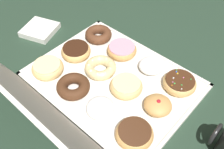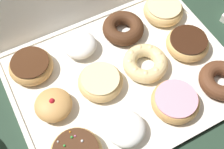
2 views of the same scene
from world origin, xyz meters
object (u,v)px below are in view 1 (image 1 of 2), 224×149
(chocolate_cake_ring_donut_10, at_px, (73,86))
(pink_frosted_donut_2, at_px, (122,50))
(powdered_filled_donut_9, at_px, (100,108))
(glazed_ring_donut_5, at_px, (126,86))
(sprinkle_donut_0, at_px, (179,83))
(chocolate_frosted_donut_7, at_px, (76,51))
(jelly_filled_donut_4, at_px, (157,106))
(cruller_donut_6, at_px, (100,68))
(glazed_ring_donut_11, at_px, (48,68))
(powdered_filled_donut_1, at_px, (151,66))
(napkin_stack, at_px, (40,30))
(donut_box, at_px, (113,80))
(chocolate_cake_ring_donut_3, at_px, (98,34))
(chocolate_frosted_donut_8, at_px, (134,134))

(chocolate_cake_ring_donut_10, bearing_deg, pink_frosted_donut_2, -90.04)
(powdered_filled_donut_9, bearing_deg, glazed_ring_donut_5, -90.87)
(sprinkle_donut_0, height_order, chocolate_frosted_donut_7, sprinkle_donut_0)
(glazed_ring_donut_5, height_order, chocolate_frosted_donut_7, chocolate_frosted_donut_7)
(glazed_ring_donut_5, relative_size, chocolate_cake_ring_donut_10, 0.98)
(pink_frosted_donut_2, bearing_deg, chocolate_cake_ring_donut_10, 89.96)
(jelly_filled_donut_4, height_order, powdered_filled_donut_9, jelly_filled_donut_4)
(cruller_donut_6, height_order, glazed_ring_donut_11, glazed_ring_donut_11)
(powdered_filled_donut_1, distance_m, cruller_donut_6, 0.19)
(jelly_filled_donut_4, distance_m, cruller_donut_6, 0.26)
(napkin_stack, bearing_deg, cruller_donut_6, 179.64)
(glazed_ring_donut_5, bearing_deg, cruller_donut_6, -1.59)
(chocolate_cake_ring_donut_10, bearing_deg, donut_box, -117.96)
(chocolate_cake_ring_donut_3, bearing_deg, jelly_filled_donut_4, 160.97)
(sprinkle_donut_0, distance_m, powdered_filled_donut_1, 0.12)
(donut_box, relative_size, pink_frosted_donut_2, 4.83)
(glazed_ring_donut_5, bearing_deg, powdered_filled_donut_9, 89.13)
(donut_box, xyz_separation_m, powdered_filled_donut_1, (-0.07, -0.13, 0.02))
(chocolate_frosted_donut_7, relative_size, glazed_ring_donut_11, 0.99)
(sprinkle_donut_0, bearing_deg, pink_frosted_donut_2, 0.51)
(powdered_filled_donut_1, relative_size, chocolate_frosted_donut_7, 0.79)
(sprinkle_donut_0, relative_size, pink_frosted_donut_2, 0.99)
(jelly_filled_donut_4, bearing_deg, chocolate_cake_ring_donut_3, -19.03)
(glazed_ring_donut_5, relative_size, chocolate_frosted_donut_8, 0.99)
(sprinkle_donut_0, distance_m, glazed_ring_donut_5, 0.19)
(chocolate_frosted_donut_7, bearing_deg, powdered_filled_donut_1, -154.02)
(glazed_ring_donut_5, relative_size, powdered_filled_donut_9, 1.25)
(chocolate_frosted_donut_7, distance_m, chocolate_frosted_donut_8, 0.42)
(sprinkle_donut_0, height_order, jelly_filled_donut_4, jelly_filled_donut_4)
(jelly_filled_donut_4, bearing_deg, chocolate_frosted_donut_7, -0.72)
(donut_box, xyz_separation_m, sprinkle_donut_0, (-0.19, -0.13, 0.02))
(jelly_filled_donut_4, relative_size, glazed_ring_donut_11, 0.78)
(donut_box, height_order, jelly_filled_donut_4, jelly_filled_donut_4)
(pink_frosted_donut_2, bearing_deg, chocolate_cake_ring_donut_3, -2.52)
(powdered_filled_donut_1, xyz_separation_m, chocolate_frosted_donut_8, (-0.13, 0.26, 0.00))
(powdered_filled_donut_1, height_order, pink_frosted_donut_2, powdered_filled_donut_1)
(powdered_filled_donut_1, relative_size, powdered_filled_donut_9, 1.01)
(sprinkle_donut_0, relative_size, chocolate_cake_ring_donut_3, 1.04)
(glazed_ring_donut_5, xyz_separation_m, chocolate_cake_ring_donut_10, (0.13, 0.12, -0.00))
(cruller_donut_6, relative_size, chocolate_frosted_donut_7, 1.01)
(cruller_donut_6, bearing_deg, pink_frosted_donut_2, -87.30)
(cruller_donut_6, distance_m, chocolate_frosted_donut_7, 0.13)
(powdered_filled_donut_9, bearing_deg, chocolate_cake_ring_donut_3, -44.89)
(chocolate_frosted_donut_7, bearing_deg, pink_frosted_donut_2, -135.22)
(chocolate_frosted_donut_8, bearing_deg, chocolate_frosted_donut_7, -18.41)
(powdered_filled_donut_9, xyz_separation_m, glazed_ring_donut_11, (0.27, 0.00, -0.00))
(chocolate_cake_ring_donut_3, relative_size, napkin_stack, 0.85)
(cruller_donut_6, bearing_deg, donut_box, -178.38)
(jelly_filled_donut_4, distance_m, powdered_filled_donut_9, 0.18)
(jelly_filled_donut_4, relative_size, powdered_filled_donut_9, 1.00)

